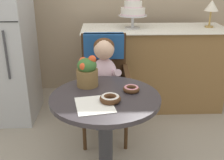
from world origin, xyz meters
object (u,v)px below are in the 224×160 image
at_px(seated_child, 104,73).
at_px(table_lamp, 212,7).
at_px(donut_mid, 131,89).
at_px(tiered_cake_stand, 133,9).
at_px(flower_vase, 87,71).
at_px(donut_front, 110,98).
at_px(cafe_table, 105,124).
at_px(wicker_chair, 104,70).

height_order(seated_child, table_lamp, table_lamp).
bearing_deg(donut_mid, seated_child, 109.92).
relative_size(seated_child, tiered_cake_stand, 2.11).
distance_m(donut_mid, flower_vase, 0.33).
xyz_separation_m(donut_front, tiered_cake_stand, (0.28, 1.39, 0.36)).
bearing_deg(donut_front, cafe_table, 109.29).
bearing_deg(donut_front, table_lamp, 51.56).
bearing_deg(cafe_table, donut_mid, 20.74).
xyz_separation_m(cafe_table, donut_mid, (0.18, 0.07, 0.23)).
relative_size(seated_child, flower_vase, 3.31).
xyz_separation_m(donut_front, flower_vase, (-0.15, 0.26, 0.09)).
relative_size(wicker_chair, donut_mid, 8.50).
height_order(seated_child, tiered_cake_stand, tiered_cake_stand).
height_order(cafe_table, donut_mid, donut_mid).
relative_size(cafe_table, flower_vase, 3.28).
xyz_separation_m(donut_mid, tiered_cake_stand, (0.13, 1.23, 0.36)).
height_order(wicker_chair, donut_front, wicker_chair).
height_order(donut_front, donut_mid, donut_front).
bearing_deg(seated_child, table_lamp, 33.97).
height_order(wicker_chair, donut_mid, wicker_chair).
bearing_deg(table_lamp, tiered_cake_stand, -178.74).
distance_m(donut_front, table_lamp, 1.83).
relative_size(donut_front, donut_mid, 1.18).
relative_size(seated_child, table_lamp, 2.55).
bearing_deg(donut_mid, tiered_cake_stand, 83.78).
bearing_deg(flower_vase, table_lamp, 42.05).
relative_size(cafe_table, tiered_cake_stand, 2.10).
xyz_separation_m(donut_mid, flower_vase, (-0.30, 0.11, 0.09)).
bearing_deg(donut_front, tiered_cake_stand, 78.54).
distance_m(donut_front, donut_mid, 0.21).
height_order(cafe_table, tiered_cake_stand, tiered_cake_stand).
distance_m(cafe_table, tiered_cake_stand, 1.46).
height_order(cafe_table, seated_child, seated_child).
distance_m(flower_vase, table_lamp, 1.73).
xyz_separation_m(cafe_table, flower_vase, (-0.12, 0.18, 0.32)).
xyz_separation_m(seated_child, donut_front, (0.03, -0.63, 0.07)).
distance_m(wicker_chair, table_lamp, 1.38).
bearing_deg(cafe_table, donut_front, -70.71).
distance_m(seated_child, table_lamp, 1.45).
distance_m(wicker_chair, flower_vase, 0.57).
distance_m(seated_child, tiered_cake_stand, 0.92).
bearing_deg(donut_front, seated_child, 92.55).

